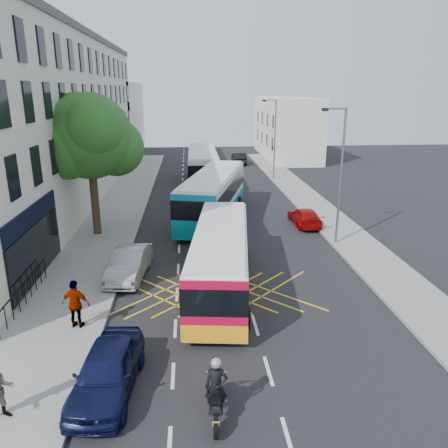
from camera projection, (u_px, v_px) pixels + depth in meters
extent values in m
plane|color=black|center=(268.00, 371.00, 14.70)|extent=(120.00, 120.00, 0.00)
cube|color=gray|center=(98.00, 234.00, 28.31)|extent=(5.00, 70.00, 0.15)
cube|color=gray|center=(338.00, 228.00, 29.54)|extent=(3.00, 70.00, 0.15)
cube|color=beige|center=(44.00, 123.00, 35.02)|extent=(8.00, 45.00, 13.00)
cube|color=#59544C|center=(34.00, 32.00, 33.03)|extent=(8.30, 45.00, 0.50)
cube|color=black|center=(32.00, 215.00, 20.54)|extent=(0.12, 7.00, 0.90)
cube|color=black|center=(37.00, 251.00, 21.08)|extent=(0.12, 7.00, 2.60)
cube|color=silver|center=(110.00, 118.00, 64.51)|extent=(8.00, 20.00, 10.00)
cube|color=silver|center=(286.00, 128.00, 60.07)|extent=(6.00, 18.00, 8.00)
cylinder|color=#382619|center=(95.00, 200.00, 27.63)|extent=(0.50, 0.50, 4.40)
sphere|color=#1A5D20|center=(89.00, 136.00, 26.45)|extent=(5.20, 5.20, 5.20)
sphere|color=#1A5D20|center=(116.00, 148.00, 27.56)|extent=(3.60, 3.60, 3.60)
sphere|color=#1A5D20|center=(67.00, 148.00, 25.96)|extent=(3.80, 3.80, 3.80)
sphere|color=#1A5D20|center=(94.00, 128.00, 25.08)|extent=(3.40, 3.40, 3.40)
sphere|color=#1A5D20|center=(78.00, 118.00, 27.14)|extent=(3.20, 3.20, 3.20)
cylinder|color=slate|center=(341.00, 178.00, 25.39)|extent=(0.14, 0.14, 8.00)
cylinder|color=slate|center=(336.00, 109.00, 24.19)|extent=(1.20, 0.10, 0.10)
cube|color=black|center=(325.00, 110.00, 24.16)|extent=(0.35, 0.15, 0.18)
cylinder|color=slate|center=(275.00, 140.00, 44.43)|extent=(0.14, 0.14, 8.00)
cylinder|color=slate|center=(270.00, 100.00, 43.23)|extent=(1.20, 0.10, 0.10)
cube|color=black|center=(264.00, 101.00, 43.20)|extent=(0.35, 0.15, 0.18)
cube|color=silver|center=(221.00, 258.00, 20.28)|extent=(3.59, 10.63, 2.51)
cube|color=silver|center=(221.00, 231.00, 19.90)|extent=(3.38, 10.40, 0.11)
cube|color=black|center=(221.00, 250.00, 20.18)|extent=(3.65, 10.69, 1.04)
cube|color=#FFA315|center=(221.00, 275.00, 20.54)|extent=(3.64, 10.68, 0.71)
cube|color=#B9092D|center=(214.00, 311.00, 15.33)|extent=(2.40, 0.39, 2.37)
cube|color=#FF0C0C|center=(188.00, 328.00, 15.55)|extent=(0.26, 0.09, 0.25)
cube|color=#FF0C0C|center=(241.00, 329.00, 15.48)|extent=(0.26, 0.09, 0.25)
cylinder|color=black|center=(201.00, 258.00, 23.38)|extent=(0.36, 0.88, 0.85)
cylinder|color=black|center=(245.00, 259.00, 23.29)|extent=(0.36, 0.88, 0.85)
cylinder|color=black|center=(187.00, 317.00, 17.32)|extent=(0.36, 0.88, 0.85)
cylinder|color=black|center=(247.00, 318.00, 17.24)|extent=(0.36, 0.88, 0.85)
cube|color=silver|center=(213.00, 195.00, 31.36)|extent=(5.66, 12.25, 2.88)
cube|color=silver|center=(213.00, 174.00, 30.92)|extent=(5.39, 11.96, 0.13)
cube|color=black|center=(213.00, 189.00, 31.24)|extent=(5.73, 12.32, 1.19)
cube|color=#0B778B|center=(213.00, 208.00, 31.66)|extent=(5.72, 12.31, 0.81)
cube|color=#0D84A5|center=(194.00, 217.00, 25.76)|extent=(2.69, 0.80, 2.72)
cube|color=#FF0C0C|center=(176.00, 228.00, 26.16)|extent=(0.26, 0.12, 0.25)
cube|color=#FF0C0C|center=(212.00, 230.00, 25.79)|extent=(0.26, 0.12, 0.25)
cylinder|color=black|center=(205.00, 201.00, 35.05)|extent=(0.54, 1.02, 0.98)
cylinder|color=black|center=(238.00, 202.00, 34.60)|extent=(0.54, 1.02, 0.98)
cylinder|color=black|center=(181.00, 228.00, 28.20)|extent=(0.54, 1.02, 0.98)
cylinder|color=black|center=(222.00, 230.00, 27.75)|extent=(0.54, 1.02, 0.98)
cube|color=silver|center=(203.00, 166.00, 43.23)|extent=(2.86, 12.07, 2.90)
cube|color=silver|center=(202.00, 150.00, 42.78)|extent=(2.64, 11.82, 0.13)
cube|color=black|center=(203.00, 161.00, 43.11)|extent=(2.92, 12.13, 1.20)
cube|color=#0C759B|center=(203.00, 176.00, 43.53)|extent=(2.91, 12.12, 0.82)
cube|color=white|center=(204.00, 177.00, 37.51)|extent=(2.78, 0.13, 2.74)
cube|color=#FF0C0C|center=(191.00, 186.00, 37.65)|extent=(0.25, 0.06, 0.25)
cube|color=#FF0C0C|center=(217.00, 185.00, 37.81)|extent=(0.25, 0.06, 0.25)
cylinder|color=black|center=(189.00, 173.00, 46.66)|extent=(0.32, 0.99, 0.99)
cylinder|color=black|center=(215.00, 173.00, 46.85)|extent=(0.32, 0.99, 0.99)
cylinder|color=black|center=(189.00, 188.00, 39.67)|extent=(0.32, 0.99, 0.99)
cylinder|color=black|center=(219.00, 187.00, 39.86)|extent=(0.32, 0.99, 0.99)
cylinder|color=black|center=(216.00, 426.00, 11.83)|extent=(0.18, 0.67, 0.66)
cylinder|color=black|center=(217.00, 389.00, 13.32)|extent=(0.18, 0.67, 0.66)
cube|color=black|center=(216.00, 397.00, 12.48)|extent=(0.32, 1.26, 0.23)
cube|color=black|center=(216.00, 386.00, 12.68)|extent=(0.33, 0.49, 0.21)
cube|color=black|center=(216.00, 400.00, 12.20)|extent=(0.31, 0.54, 0.10)
cylinder|color=slate|center=(217.00, 379.00, 13.15)|extent=(0.10, 0.45, 0.87)
cylinder|color=slate|center=(217.00, 372.00, 12.90)|extent=(0.62, 0.09, 0.04)
cube|color=gold|center=(216.00, 424.00, 11.59)|extent=(0.19, 0.03, 0.13)
imported|color=black|center=(216.00, 387.00, 12.31)|extent=(0.68, 0.48, 1.79)
sphere|color=#99999E|center=(216.00, 363.00, 12.09)|extent=(0.31, 0.31, 0.31)
imported|color=#0D1135|center=(107.00, 371.00, 13.50)|extent=(2.15, 4.52, 1.49)
imported|color=#9DA0A5|center=(129.00, 264.00, 21.84)|extent=(2.03, 4.56, 1.45)
imported|color=#A20806|center=(305.00, 217.00, 30.35)|extent=(1.77, 4.11, 1.18)
imported|color=#464A4E|center=(204.00, 162.00, 52.68)|extent=(2.60, 4.64, 1.22)
imported|color=black|center=(239.00, 158.00, 55.23)|extent=(1.58, 4.47, 1.47)
imported|color=gray|center=(76.00, 304.00, 16.86)|extent=(1.23, 0.73, 1.96)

